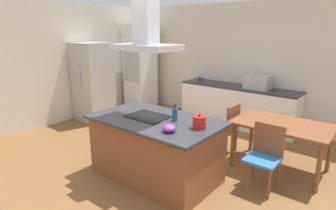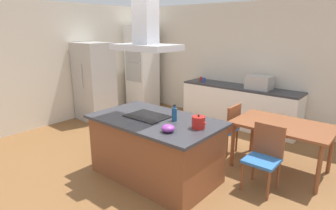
{
  "view_description": "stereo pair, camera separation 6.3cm",
  "coord_description": "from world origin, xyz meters",
  "px_view_note": "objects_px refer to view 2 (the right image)",
  "views": [
    {
      "loc": [
        2.53,
        -2.83,
        2.15
      ],
      "look_at": [
        -0.09,
        0.4,
        1.0
      ],
      "focal_mm": 30.11,
      "sensor_mm": 36.0,
      "label": 1
    },
    {
      "loc": [
        2.58,
        -2.79,
        2.15
      ],
      "look_at": [
        -0.09,
        0.4,
        1.0
      ],
      "focal_mm": 30.11,
      "sensor_mm": 36.0,
      "label": 2
    }
  ],
  "objects_px": {
    "coffee_mug_red": "(201,79)",
    "coffee_mug_blue": "(204,80)",
    "mixing_bowl": "(168,128)",
    "chair_at_left_end": "(228,126)",
    "olive_oil_bottle": "(174,114)",
    "countertop_microwave": "(259,82)",
    "dining_table": "(283,129)",
    "refrigerator": "(95,82)",
    "range_hood": "(146,31)",
    "chair_facing_island": "(265,153)",
    "cooktop": "(147,116)",
    "tea_kettle": "(199,122)",
    "wall_oven_stack": "(142,67)"
  },
  "relations": [
    {
      "from": "tea_kettle",
      "to": "coffee_mug_blue",
      "type": "height_order",
      "value": "tea_kettle"
    },
    {
      "from": "coffee_mug_blue",
      "to": "refrigerator",
      "type": "height_order",
      "value": "refrigerator"
    },
    {
      "from": "cooktop",
      "to": "dining_table",
      "type": "relative_size",
      "value": 0.43
    },
    {
      "from": "coffee_mug_red",
      "to": "chair_facing_island",
      "type": "distance_m",
      "value": 3.36
    },
    {
      "from": "range_hood",
      "to": "tea_kettle",
      "type": "bearing_deg",
      "value": 4.65
    },
    {
      "from": "cooktop",
      "to": "tea_kettle",
      "type": "relative_size",
      "value": 2.68
    },
    {
      "from": "mixing_bowl",
      "to": "range_hood",
      "type": "xyz_separation_m",
      "value": [
        -0.63,
        0.28,
        1.15
      ]
    },
    {
      "from": "coffee_mug_red",
      "to": "dining_table",
      "type": "height_order",
      "value": "coffee_mug_red"
    },
    {
      "from": "tea_kettle",
      "to": "mixing_bowl",
      "type": "bearing_deg",
      "value": -121.38
    },
    {
      "from": "cooktop",
      "to": "countertop_microwave",
      "type": "xyz_separation_m",
      "value": [
        0.47,
        2.88,
        0.13
      ]
    },
    {
      "from": "olive_oil_bottle",
      "to": "coffee_mug_red",
      "type": "distance_m",
      "value": 3.17
    },
    {
      "from": "tea_kettle",
      "to": "countertop_microwave",
      "type": "xyz_separation_m",
      "value": [
        -0.37,
        2.81,
        0.06
      ]
    },
    {
      "from": "cooktop",
      "to": "refrigerator",
      "type": "xyz_separation_m",
      "value": [
        -2.83,
        1.13,
        0.0
      ]
    },
    {
      "from": "countertop_microwave",
      "to": "range_hood",
      "type": "distance_m",
      "value": 3.11
    },
    {
      "from": "countertop_microwave",
      "to": "wall_oven_stack",
      "type": "height_order",
      "value": "wall_oven_stack"
    },
    {
      "from": "countertop_microwave",
      "to": "dining_table",
      "type": "relative_size",
      "value": 0.36
    },
    {
      "from": "coffee_mug_red",
      "to": "coffee_mug_blue",
      "type": "relative_size",
      "value": 1.0
    },
    {
      "from": "coffee_mug_blue",
      "to": "range_hood",
      "type": "xyz_separation_m",
      "value": [
        0.89,
        -2.87,
        1.16
      ]
    },
    {
      "from": "coffee_mug_red",
      "to": "wall_oven_stack",
      "type": "xyz_separation_m",
      "value": [
        -1.74,
        -0.29,
        0.16
      ]
    },
    {
      "from": "chair_at_left_end",
      "to": "chair_facing_island",
      "type": "bearing_deg",
      "value": -36.01
    },
    {
      "from": "refrigerator",
      "to": "dining_table",
      "type": "bearing_deg",
      "value": 3.5
    },
    {
      "from": "coffee_mug_blue",
      "to": "cooktop",
      "type": "bearing_deg",
      "value": -72.71
    },
    {
      "from": "countertop_microwave",
      "to": "cooktop",
      "type": "bearing_deg",
      "value": -99.24
    },
    {
      "from": "cooktop",
      "to": "range_hood",
      "type": "height_order",
      "value": "range_hood"
    },
    {
      "from": "refrigerator",
      "to": "chair_at_left_end",
      "type": "relative_size",
      "value": 2.04
    },
    {
      "from": "dining_table",
      "to": "range_hood",
      "type": "xyz_separation_m",
      "value": [
        -1.49,
        -1.39,
        1.43
      ]
    },
    {
      "from": "olive_oil_bottle",
      "to": "wall_oven_stack",
      "type": "xyz_separation_m",
      "value": [
        -3.17,
        2.54,
        0.1
      ]
    },
    {
      "from": "coffee_mug_red",
      "to": "chair_at_left_end",
      "type": "xyz_separation_m",
      "value": [
        1.58,
        -1.54,
        -0.44
      ]
    },
    {
      "from": "tea_kettle",
      "to": "coffee_mug_red",
      "type": "bearing_deg",
      "value": 122.88
    },
    {
      "from": "coffee_mug_blue",
      "to": "range_hood",
      "type": "height_order",
      "value": "range_hood"
    },
    {
      "from": "cooktop",
      "to": "chair_at_left_end",
      "type": "height_order",
      "value": "cooktop"
    },
    {
      "from": "coffee_mug_blue",
      "to": "range_hood",
      "type": "relative_size",
      "value": 0.1
    },
    {
      "from": "cooktop",
      "to": "tea_kettle",
      "type": "height_order",
      "value": "tea_kettle"
    },
    {
      "from": "coffee_mug_red",
      "to": "mixing_bowl",
      "type": "bearing_deg",
      "value": -63.02
    },
    {
      "from": "olive_oil_bottle",
      "to": "coffee_mug_red",
      "type": "xyz_separation_m",
      "value": [
        -1.43,
        2.83,
        -0.05
      ]
    },
    {
      "from": "wall_oven_stack",
      "to": "dining_table",
      "type": "bearing_deg",
      "value": -16.46
    },
    {
      "from": "olive_oil_bottle",
      "to": "range_hood",
      "type": "bearing_deg",
      "value": -165.97
    },
    {
      "from": "mixing_bowl",
      "to": "coffee_mug_blue",
      "type": "relative_size",
      "value": 1.9
    },
    {
      "from": "wall_oven_stack",
      "to": "chair_at_left_end",
      "type": "bearing_deg",
      "value": -20.65
    },
    {
      "from": "refrigerator",
      "to": "range_hood",
      "type": "distance_m",
      "value": 3.27
    },
    {
      "from": "coffee_mug_red",
      "to": "range_hood",
      "type": "relative_size",
      "value": 0.1
    },
    {
      "from": "cooktop",
      "to": "tea_kettle",
      "type": "bearing_deg",
      "value": 4.65
    },
    {
      "from": "refrigerator",
      "to": "chair_facing_island",
      "type": "relative_size",
      "value": 2.04
    },
    {
      "from": "tea_kettle",
      "to": "dining_table",
      "type": "height_order",
      "value": "tea_kettle"
    },
    {
      "from": "wall_oven_stack",
      "to": "mixing_bowl",
      "type": "bearing_deg",
      "value": -40.93
    },
    {
      "from": "chair_facing_island",
      "to": "mixing_bowl",
      "type": "bearing_deg",
      "value": -130.36
    },
    {
      "from": "olive_oil_bottle",
      "to": "countertop_microwave",
      "type": "relative_size",
      "value": 0.46
    },
    {
      "from": "olive_oil_bottle",
      "to": "wall_oven_stack",
      "type": "bearing_deg",
      "value": 141.26
    },
    {
      "from": "dining_table",
      "to": "coffee_mug_red",
      "type": "bearing_deg",
      "value": 148.38
    },
    {
      "from": "tea_kettle",
      "to": "chair_at_left_end",
      "type": "distance_m",
      "value": 1.43
    }
  ]
}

